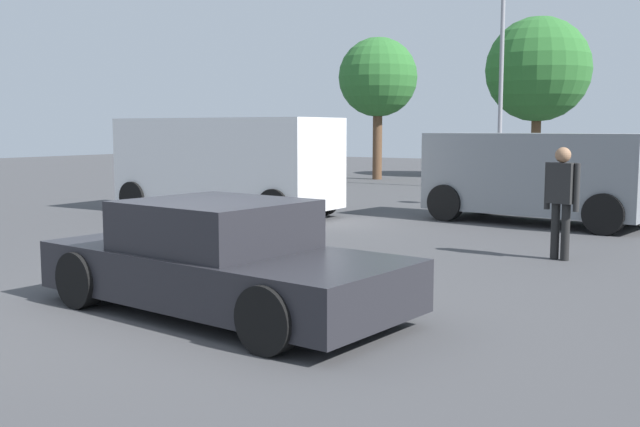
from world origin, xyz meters
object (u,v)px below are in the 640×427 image
Objects in this scene: suv_dark at (538,174)px; light_post_mid at (502,38)px; pedestrian at (562,193)px; sedan_foreground at (221,261)px; van_white at (227,163)px.

light_post_mid is (-3.66, 8.26, 3.91)m from suv_dark.
pedestrian is 0.23× the size of light_post_mid.
pedestrian is at bearing -62.58° from suv_dark.
suv_dark is at bearing 91.29° from sedan_foreground.
van_white is 1.10× the size of suv_dark.
pedestrian is at bearing 72.23° from sedan_foreground.
pedestrian is (2.30, 5.31, 0.47)m from sedan_foreground.
van_white is 3.08× the size of pedestrian.
pedestrian is at bearing -14.44° from van_white.
suv_dark is (6.64, 2.26, -0.16)m from van_white.
light_post_mid reaches higher than suv_dark.
light_post_mid reaches higher than sedan_foreground.
light_post_mid is (2.98, 10.52, 3.75)m from van_white.
van_white reaches higher than sedan_foreground.
van_white is 0.71× the size of light_post_mid.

